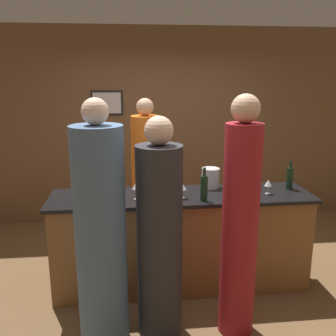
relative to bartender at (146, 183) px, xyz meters
name	(u,v)px	position (x,y,z in m)	size (l,w,h in m)	color
ground_plane	(181,284)	(0.31, -0.80, -0.88)	(14.00, 14.00, 0.00)	brown
back_wall	(163,127)	(0.31, 1.14, 0.52)	(8.00, 0.08, 2.80)	brown
bar_counter	(181,240)	(0.31, -0.80, -0.38)	(2.59, 0.65, 0.98)	brown
bartender	(146,183)	(0.00, 0.00, 0.00)	(0.33, 0.33, 1.88)	orange
guest_0	(159,238)	(0.03, -1.50, -0.03)	(0.37, 0.37, 1.84)	#2D2D33
guest_1	(240,226)	(0.68, -1.55, 0.08)	(0.29, 0.29, 2.00)	maroon
guest_2	(101,237)	(-0.43, -1.57, 0.04)	(0.39, 0.39, 1.98)	#4C6B93
wine_bottle_0	(204,188)	(0.50, -0.99, 0.23)	(0.07, 0.07, 0.32)	black
wine_bottle_1	(76,190)	(-0.69, -0.92, 0.23)	(0.08, 0.08, 0.30)	black
wine_bottle_2	(290,178)	(1.45, -0.72, 0.23)	(0.07, 0.07, 0.31)	black
ice_bucket	(211,178)	(0.65, -0.58, 0.21)	(0.18, 0.18, 0.21)	silver
wine_glass_0	(154,190)	(0.03, -1.02, 0.24)	(0.07, 0.07, 0.17)	silver
wine_glass_1	(182,187)	(0.30, -0.91, 0.22)	(0.08, 0.08, 0.15)	silver
wine_glass_2	(102,193)	(-0.45, -1.04, 0.22)	(0.06, 0.06, 0.16)	silver
wine_glass_3	(252,187)	(0.94, -1.03, 0.23)	(0.07, 0.07, 0.16)	silver
wine_glass_4	(82,194)	(-0.62, -1.08, 0.23)	(0.08, 0.08, 0.16)	silver
wine_glass_5	(137,186)	(-0.13, -0.90, 0.24)	(0.08, 0.08, 0.18)	silver
wine_glass_6	(268,183)	(1.17, -0.87, 0.21)	(0.07, 0.07, 0.15)	silver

